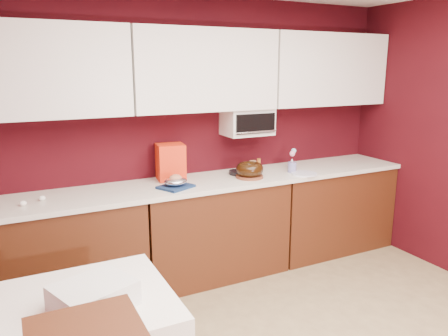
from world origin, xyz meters
TOP-DOWN VIEW (x-y plane):
  - wall_back at (0.00, 2.25)m, footprint 4.00×0.02m
  - base_cabinet_left at (-1.33, 1.94)m, footprint 1.31×0.58m
  - base_cabinet_center at (0.00, 1.94)m, footprint 1.31×0.58m
  - base_cabinet_right at (1.33, 1.94)m, footprint 1.31×0.58m
  - countertop at (0.00, 1.94)m, footprint 4.00×0.62m
  - upper_cabinet_left at (-1.33, 2.08)m, footprint 1.31×0.33m
  - upper_cabinet_center at (0.00, 2.08)m, footprint 1.31×0.33m
  - upper_cabinet_right at (1.33, 2.08)m, footprint 1.31×0.33m
  - toaster_oven at (0.45, 2.10)m, footprint 0.45×0.30m
  - toaster_oven_door at (0.45, 1.94)m, footprint 0.40×0.02m
  - toaster_oven_handle at (0.45, 1.93)m, footprint 0.42×0.02m
  - cake_base at (0.34, 1.85)m, footprint 0.30×0.30m
  - bundt_cake at (0.34, 1.85)m, footprint 0.32×0.32m
  - navy_towel at (-0.38, 1.83)m, footprint 0.33×0.31m
  - foil_ham_nest at (-0.38, 1.83)m, footprint 0.20×0.17m
  - roasted_ham at (-0.38, 1.83)m, footprint 0.13×0.11m
  - pandoro_box at (-0.32, 2.11)m, footprint 0.26×0.24m
  - dark_pan at (0.31, 2.02)m, footprint 0.24×0.24m
  - coffee_mug at (0.44, 1.90)m, footprint 0.13×0.13m
  - blue_jar at (0.80, 1.85)m, footprint 0.09×0.09m
  - flower_vase at (0.90, 1.99)m, footprint 0.08×0.08m
  - flower_pink at (0.90, 1.99)m, footprint 0.05×0.05m
  - flower_blue at (0.93, 2.01)m, footprint 0.05×0.05m
  - china_plate at (0.86, 1.73)m, footprint 0.28×0.28m
  - amber_bottle at (0.58, 2.09)m, footprint 0.04×0.04m
  - paper_cup at (0.50, 2.07)m, footprint 0.08×0.08m
  - egg_left at (-1.53, 1.87)m, footprint 0.05×0.04m
  - egg_right at (-1.40, 1.94)m, footprint 0.06×0.05m
  - newspaper_stack at (-1.29, 0.51)m, footprint 0.43×0.39m
  - amber_bottle_tall at (0.52, 2.10)m, footprint 0.04×0.04m

SIDE VIEW (x-z plane):
  - base_cabinet_left at x=-1.33m, z-range 0.00..0.86m
  - base_cabinet_center at x=0.00m, z-range 0.00..0.86m
  - base_cabinet_right at x=1.33m, z-range 0.00..0.86m
  - newspaper_stack at x=-1.29m, z-range 0.75..0.87m
  - countertop at x=0.00m, z-range 0.86..0.90m
  - china_plate at x=0.86m, z-range 0.90..0.91m
  - navy_towel at x=-0.38m, z-range 0.90..0.92m
  - cake_base at x=0.34m, z-range 0.90..0.92m
  - dark_pan at x=0.31m, z-range 0.90..0.93m
  - egg_right at x=-1.40m, z-range 0.90..0.94m
  - egg_left at x=-1.53m, z-range 0.90..0.94m
  - blue_jar at x=0.80m, z-range 0.90..1.00m
  - amber_bottle_tall at x=0.52m, z-range 0.90..1.00m
  - paper_cup at x=0.50m, z-range 0.90..1.00m
  - coffee_mug at x=0.44m, z-range 0.90..1.00m
  - flower_vase at x=0.90m, z-range 0.90..1.01m
  - amber_bottle at x=0.58m, z-range 0.90..1.01m
  - foil_ham_nest at x=-0.38m, z-range 0.92..0.99m
  - roasted_ham at x=-0.38m, z-range 0.94..1.02m
  - bundt_cake at x=0.34m, z-range 0.93..1.03m
  - flower_pink at x=0.90m, z-range 1.02..1.08m
  - pandoro_box at x=-0.32m, z-range 0.90..1.22m
  - flower_blue at x=0.93m, z-range 1.04..1.10m
  - wall_back at x=0.00m, z-range 0.00..2.50m
  - toaster_oven_handle at x=0.45m, z-range 1.29..1.31m
  - toaster_oven at x=0.45m, z-range 1.25..1.50m
  - toaster_oven_door at x=0.45m, z-range 1.28..1.47m
  - upper_cabinet_left at x=-1.33m, z-range 1.50..2.20m
  - upper_cabinet_center at x=0.00m, z-range 1.50..2.20m
  - upper_cabinet_right at x=1.33m, z-range 1.50..2.20m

